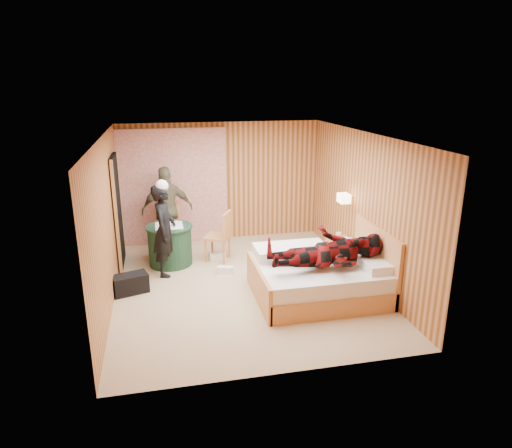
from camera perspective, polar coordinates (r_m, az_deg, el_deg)
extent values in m
cube|color=tan|center=(7.79, -1.57, -7.62)|extent=(4.20, 5.00, 0.01)
cube|color=white|center=(7.10, -1.74, 10.98)|extent=(4.20, 5.00, 0.01)
cube|color=#CE804F|center=(9.74, -4.37, 5.26)|extent=(4.20, 0.02, 2.50)
cube|color=#CE804F|center=(7.28, -18.13, 0.21)|extent=(0.02, 5.00, 2.50)
cube|color=#CE804F|center=(7.98, 13.35, 2.10)|extent=(0.02, 5.00, 2.50)
cube|color=beige|center=(9.60, -10.24, 4.55)|extent=(2.20, 0.08, 2.40)
cube|color=black|center=(8.67, -16.90, 1.49)|extent=(0.06, 0.90, 2.05)
cylinder|color=gold|center=(8.32, 11.44, 3.21)|extent=(0.18, 0.04, 0.04)
cube|color=#FFDDB2|center=(8.29, 10.93, 3.19)|extent=(0.18, 0.24, 0.16)
cube|color=#E18F5C|center=(7.43, 7.79, -7.81)|extent=(1.96, 1.57, 0.29)
cube|color=white|center=(7.32, 7.88, -5.89)|extent=(1.91, 1.51, 0.25)
cube|color=#E18F5C|center=(7.12, 0.31, -7.66)|extent=(0.06, 1.57, 0.55)
cube|color=#E18F5C|center=(7.64, 14.72, -4.31)|extent=(0.06, 1.57, 1.08)
cube|color=white|center=(7.23, 14.70, -5.00)|extent=(0.37, 0.54, 0.14)
cube|color=white|center=(7.85, 12.29, -3.00)|extent=(0.37, 0.54, 0.14)
cube|color=white|center=(7.53, 4.34, -3.37)|extent=(1.18, 0.59, 0.18)
cube|color=#E18F5C|center=(8.51, 10.50, -3.67)|extent=(0.40, 0.55, 0.55)
cube|color=#E18F5C|center=(8.45, 10.57, -2.57)|extent=(0.42, 0.57, 0.03)
cylinder|color=#21482E|center=(8.66, -10.68, -2.67)|extent=(0.80, 0.80, 0.73)
cylinder|color=#21482E|center=(8.54, -10.82, -0.35)|extent=(0.86, 0.86, 0.03)
cube|color=white|center=(8.53, -10.83, -0.21)|extent=(0.62, 0.62, 0.01)
cube|color=#E18F5C|center=(9.20, -10.84, -0.91)|extent=(0.48, 0.48, 0.05)
cube|color=#E18F5C|center=(9.30, -10.78, 0.92)|extent=(0.42, 0.10, 0.46)
cylinder|color=#E18F5C|center=(9.14, -11.94, -2.66)|extent=(0.04, 0.04, 0.43)
cylinder|color=#E18F5C|center=(9.41, -9.61, -1.93)|extent=(0.04, 0.04, 0.43)
cube|color=#E18F5C|center=(8.69, -4.82, -1.61)|extent=(0.59, 0.59, 0.05)
cube|color=#E18F5C|center=(8.55, -3.61, -0.08)|extent=(0.23, 0.41, 0.48)
cylinder|color=#E18F5C|center=(8.99, -5.49, -2.64)|extent=(0.04, 0.04, 0.45)
cylinder|color=#E18F5C|center=(8.56, -4.04, -3.63)|extent=(0.04, 0.04, 0.45)
cube|color=black|center=(7.73, -15.44, -7.21)|extent=(0.62, 0.45, 0.31)
cube|color=white|center=(8.23, -3.88, -5.75)|extent=(0.30, 0.19, 0.13)
cube|color=white|center=(8.83, -4.82, -4.07)|extent=(0.31, 0.14, 0.14)
imported|color=black|center=(8.08, -11.37, -0.79)|extent=(0.52, 0.67, 1.63)
imported|color=brown|center=(9.19, -11.01, 1.76)|extent=(1.06, 0.56, 1.72)
imported|color=#65090A|center=(6.96, 9.01, -2.31)|extent=(0.86, 0.67, 1.77)
imported|color=white|center=(8.37, 10.74, -1.98)|extent=(0.19, 0.24, 0.02)
imported|color=white|center=(8.37, 10.75, -1.85)|extent=(0.25, 0.27, 0.02)
imported|color=white|center=(8.52, 10.29, -1.36)|extent=(0.12, 0.12, 0.09)
imported|color=white|center=(8.47, -10.16, 0.09)|extent=(0.13, 0.13, 0.10)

